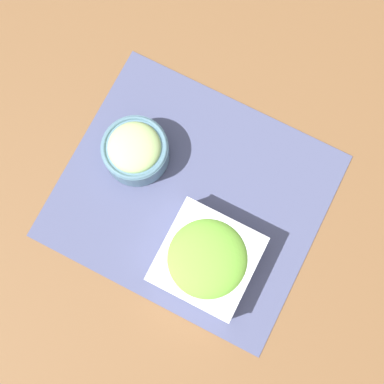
% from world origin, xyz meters
% --- Properties ---
extents(ground_plane, '(3.00, 3.00, 0.00)m').
position_xyz_m(ground_plane, '(0.00, 0.00, 0.00)').
color(ground_plane, brown).
extents(placemat, '(0.47, 0.41, 0.00)m').
position_xyz_m(placemat, '(0.00, 0.00, 0.00)').
color(placemat, '#474C70').
rests_on(placemat, ground_plane).
extents(lettuce_bowl, '(0.16, 0.16, 0.08)m').
position_xyz_m(lettuce_bowl, '(0.08, -0.10, 0.04)').
color(lettuce_bowl, white).
rests_on(lettuce_bowl, placemat).
extents(cucumber_bowl, '(0.12, 0.12, 0.08)m').
position_xyz_m(cucumber_bowl, '(-0.13, 0.02, 0.04)').
color(cucumber_bowl, slate).
rests_on(cucumber_bowl, placemat).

